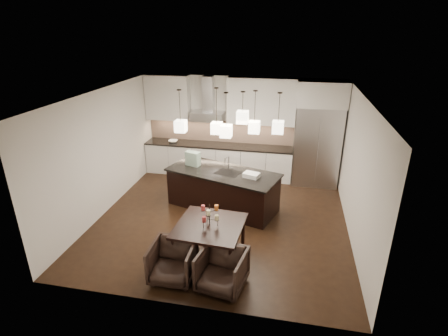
% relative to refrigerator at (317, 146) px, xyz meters
% --- Properties ---
extents(floor, '(5.50, 5.50, 0.02)m').
position_rel_refrigerator_xyz_m(floor, '(-2.10, -2.38, -1.08)').
color(floor, black).
rests_on(floor, ground).
extents(ceiling, '(5.50, 5.50, 0.02)m').
position_rel_refrigerator_xyz_m(ceiling, '(-2.10, -2.38, 1.73)').
color(ceiling, white).
rests_on(ceiling, wall_back).
extents(wall_back, '(5.50, 0.02, 2.80)m').
position_rel_refrigerator_xyz_m(wall_back, '(-2.10, 0.38, 0.32)').
color(wall_back, silver).
rests_on(wall_back, ground).
extents(wall_front, '(5.50, 0.02, 2.80)m').
position_rel_refrigerator_xyz_m(wall_front, '(-2.10, -5.14, 0.32)').
color(wall_front, silver).
rests_on(wall_front, ground).
extents(wall_left, '(0.02, 5.50, 2.80)m').
position_rel_refrigerator_xyz_m(wall_left, '(-4.86, -2.38, 0.32)').
color(wall_left, silver).
rests_on(wall_left, ground).
extents(wall_right, '(0.02, 5.50, 2.80)m').
position_rel_refrigerator_xyz_m(wall_right, '(0.66, -2.38, 0.32)').
color(wall_right, silver).
rests_on(wall_right, ground).
extents(refrigerator, '(1.20, 0.72, 2.15)m').
position_rel_refrigerator_xyz_m(refrigerator, '(0.00, 0.00, 0.00)').
color(refrigerator, '#B7B7BA').
rests_on(refrigerator, floor).
extents(fridge_panel, '(1.26, 0.72, 0.65)m').
position_rel_refrigerator_xyz_m(fridge_panel, '(0.00, 0.00, 1.40)').
color(fridge_panel, silver).
rests_on(fridge_panel, refrigerator).
extents(lower_cabinets, '(4.21, 0.62, 0.88)m').
position_rel_refrigerator_xyz_m(lower_cabinets, '(-2.73, 0.05, -0.64)').
color(lower_cabinets, silver).
rests_on(lower_cabinets, floor).
extents(countertop, '(4.21, 0.66, 0.04)m').
position_rel_refrigerator_xyz_m(countertop, '(-2.73, 0.05, -0.17)').
color(countertop, black).
rests_on(countertop, lower_cabinets).
extents(backsplash, '(4.21, 0.02, 0.63)m').
position_rel_refrigerator_xyz_m(backsplash, '(-2.73, 0.35, 0.16)').
color(backsplash, tan).
rests_on(backsplash, countertop).
extents(upper_cab_left, '(1.25, 0.35, 1.25)m').
position_rel_refrigerator_xyz_m(upper_cab_left, '(-4.20, 0.19, 1.10)').
color(upper_cab_left, silver).
rests_on(upper_cab_left, wall_back).
extents(upper_cab_right, '(1.85, 0.35, 1.25)m').
position_rel_refrigerator_xyz_m(upper_cab_right, '(-1.55, 0.19, 1.10)').
color(upper_cab_right, silver).
rests_on(upper_cab_right, wall_back).
extents(hood_canopy, '(0.90, 0.52, 0.24)m').
position_rel_refrigerator_xyz_m(hood_canopy, '(-3.03, 0.10, 0.65)').
color(hood_canopy, '#B7B7BA').
rests_on(hood_canopy, wall_back).
extents(hood_chimney, '(0.30, 0.28, 0.96)m').
position_rel_refrigerator_xyz_m(hood_chimney, '(-3.03, 0.21, 1.24)').
color(hood_chimney, '#B7B7BA').
rests_on(hood_chimney, hood_canopy).
extents(fruit_bowl, '(0.26, 0.26, 0.06)m').
position_rel_refrigerator_xyz_m(fruit_bowl, '(-4.05, 0.00, -0.12)').
color(fruit_bowl, silver).
rests_on(fruit_bowl, countertop).
extents(island_body, '(2.71, 1.72, 0.89)m').
position_rel_refrigerator_xyz_m(island_body, '(-2.19, -1.86, -0.63)').
color(island_body, black).
rests_on(island_body, floor).
extents(island_top, '(2.81, 1.82, 0.04)m').
position_rel_refrigerator_xyz_m(island_top, '(-2.19, -1.86, -0.17)').
color(island_top, black).
rests_on(island_top, island_body).
extents(faucet, '(0.17, 0.26, 0.38)m').
position_rel_refrigerator_xyz_m(faucet, '(-2.06, -1.80, 0.04)').
color(faucet, silver).
rests_on(faucet, island_top).
extents(tote_bag, '(0.38, 0.28, 0.34)m').
position_rel_refrigerator_xyz_m(tote_bag, '(-2.98, -1.62, 0.02)').
color(tote_bag, '#215931').
rests_on(tote_bag, island_top).
extents(food_container, '(0.40, 0.33, 0.10)m').
position_rel_refrigerator_xyz_m(food_container, '(-1.50, -2.06, -0.10)').
color(food_container, silver).
rests_on(food_container, island_top).
extents(dining_table, '(1.27, 1.27, 0.72)m').
position_rel_refrigerator_xyz_m(dining_table, '(-2.03, -3.86, -0.72)').
color(dining_table, black).
rests_on(dining_table, floor).
extents(candelabra, '(0.36, 0.36, 0.42)m').
position_rel_refrigerator_xyz_m(candelabra, '(-2.03, -3.86, -0.15)').
color(candelabra, black).
rests_on(candelabra, dining_table).
extents(candle_a, '(0.08, 0.08, 0.10)m').
position_rel_refrigerator_xyz_m(candle_a, '(-1.89, -3.87, -0.19)').
color(candle_a, '#F3E7A9').
rests_on(candle_a, candelabra).
extents(candle_b, '(0.08, 0.08, 0.10)m').
position_rel_refrigerator_xyz_m(candle_b, '(-2.09, -3.74, -0.19)').
color(candle_b, orange).
rests_on(candle_b, candelabra).
extents(candle_c, '(0.08, 0.08, 0.10)m').
position_rel_refrigerator_xyz_m(candle_c, '(-2.10, -3.97, -0.19)').
color(candle_c, '#AE3536').
rests_on(candle_c, candelabra).
extents(candle_d, '(0.08, 0.08, 0.10)m').
position_rel_refrigerator_xyz_m(candle_d, '(-1.92, -3.78, -0.03)').
color(candle_d, orange).
rests_on(candle_d, candelabra).
extents(candle_e, '(0.08, 0.08, 0.10)m').
position_rel_refrigerator_xyz_m(candle_e, '(-2.15, -3.83, -0.03)').
color(candle_e, '#AE3536').
rests_on(candle_e, candelabra).
extents(candle_f, '(0.08, 0.08, 0.10)m').
position_rel_refrigerator_xyz_m(candle_f, '(-2.02, -3.98, -0.03)').
color(candle_f, '#F3E7A9').
rests_on(candle_f, candelabra).
extents(armchair_left, '(0.75, 0.77, 0.69)m').
position_rel_refrigerator_xyz_m(armchair_left, '(-2.52, -4.55, -0.73)').
color(armchair_left, black).
rests_on(armchair_left, floor).
extents(armchair_right, '(0.86, 0.88, 0.69)m').
position_rel_refrigerator_xyz_m(armchair_right, '(-1.65, -4.60, -0.73)').
color(armchair_right, black).
rests_on(armchair_right, floor).
extents(pendant_a, '(0.24, 0.24, 0.26)m').
position_rel_refrigerator_xyz_m(pendant_a, '(-3.14, -1.95, 0.91)').
color(pendant_a, '#F8EDCE').
rests_on(pendant_a, ceiling).
extents(pendant_b, '(0.24, 0.24, 0.26)m').
position_rel_refrigerator_xyz_m(pendant_b, '(-2.40, -1.55, 0.80)').
color(pendant_b, '#F8EDCE').
rests_on(pendant_b, ceiling).
extents(pendant_c, '(0.24, 0.24, 0.26)m').
position_rel_refrigerator_xyz_m(pendant_c, '(-1.75, -1.89, 1.17)').
color(pendant_c, '#F8EDCE').
rests_on(pendant_c, ceiling).
extents(pendant_d, '(0.24, 0.24, 0.26)m').
position_rel_refrigerator_xyz_m(pendant_d, '(-1.51, -1.73, 0.92)').
color(pendant_d, '#F8EDCE').
rests_on(pendant_d, ceiling).
extents(pendant_e, '(0.24, 0.24, 0.26)m').
position_rel_refrigerator_xyz_m(pendant_e, '(-0.99, -1.88, 0.99)').
color(pendant_e, '#F8EDCE').
rests_on(pendant_e, ceiling).
extents(pendant_f, '(0.24, 0.24, 0.26)m').
position_rel_refrigerator_xyz_m(pendant_f, '(-2.08, -2.07, 0.89)').
color(pendant_f, '#F8EDCE').
rests_on(pendant_f, ceiling).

